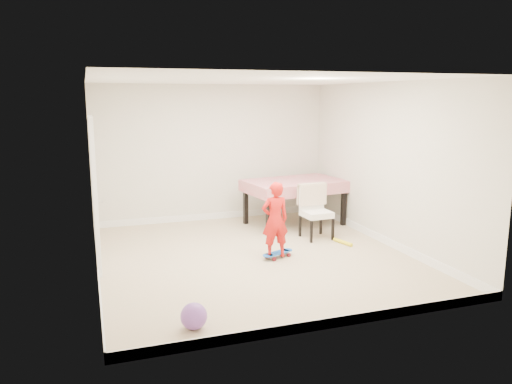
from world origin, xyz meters
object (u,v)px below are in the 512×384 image
object	(u,v)px
dining_table	(294,202)
balloon	(194,316)
dining_chair	(317,212)
skateboard	(278,255)
child	(275,222)

from	to	relation	value
dining_table	balloon	bearing A→B (deg)	-134.26
dining_chair	skateboard	distance (m)	1.32
dining_table	dining_chair	size ratio (longest dim) A/B	1.94
dining_chair	dining_table	bearing A→B (deg)	85.78
dining_table	dining_chair	xyz separation A→B (m)	(-0.02, -0.99, 0.04)
skateboard	balloon	world-z (taller)	balloon
dining_chair	skateboard	size ratio (longest dim) A/B	1.67
dining_chair	skateboard	world-z (taller)	dining_chair
child	balloon	bearing A→B (deg)	49.34
child	dining_table	bearing A→B (deg)	-120.91
dining_chair	balloon	bearing A→B (deg)	-138.33
balloon	child	bearing A→B (deg)	49.24
dining_chair	child	size ratio (longest dim) A/B	0.82
child	balloon	world-z (taller)	child
dining_table	skateboard	world-z (taller)	dining_table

